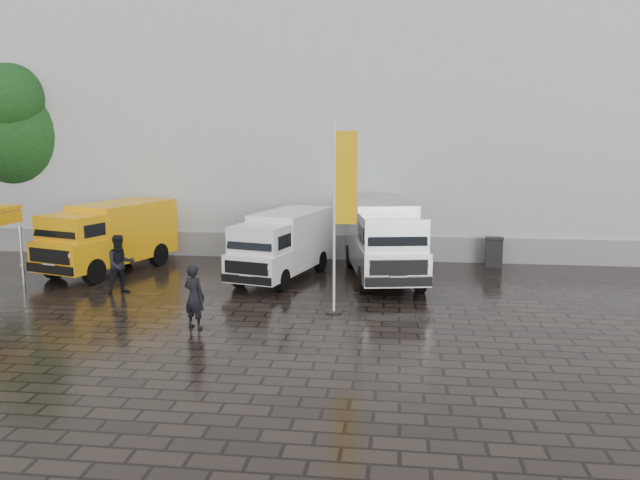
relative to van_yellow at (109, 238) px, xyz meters
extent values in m
plane|color=black|center=(7.83, -4.58, -1.25)|extent=(120.00, 120.00, 0.00)
cube|color=silver|center=(9.83, 11.42, 4.75)|extent=(44.00, 16.00, 12.00)
cube|color=gray|center=(9.83, 3.37, -0.75)|extent=(44.00, 0.15, 1.00)
cylinder|color=silver|center=(-2.06, -2.20, 0.02)|extent=(0.10, 0.10, 2.54)
cylinder|color=black|center=(8.79, -4.35, -1.23)|extent=(0.50, 0.50, 0.04)
cylinder|color=white|center=(8.79, -4.35, 1.41)|extent=(0.07, 0.07, 5.32)
cube|color=yellow|center=(9.12, -4.35, 2.58)|extent=(0.60, 0.03, 2.55)
cylinder|color=black|center=(-5.87, 4.37, 0.84)|extent=(0.58, 0.58, 4.17)
sphere|color=#123A17|center=(-5.87, 4.37, 3.76)|extent=(4.59, 4.59, 4.59)
sphere|color=#123A17|center=(-6.47, 5.27, 5.64)|extent=(2.71, 2.71, 2.71)
cube|color=black|center=(14.24, 2.73, -0.68)|extent=(0.76, 0.76, 1.13)
imported|color=black|center=(5.33, -6.26, -0.39)|extent=(0.73, 0.61, 1.71)
imported|color=black|center=(1.82, -2.99, -0.31)|extent=(1.16, 1.14, 1.88)
camera|label=1|loc=(10.54, -21.46, 3.76)|focal=35.00mm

